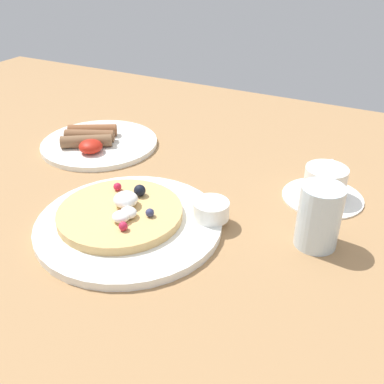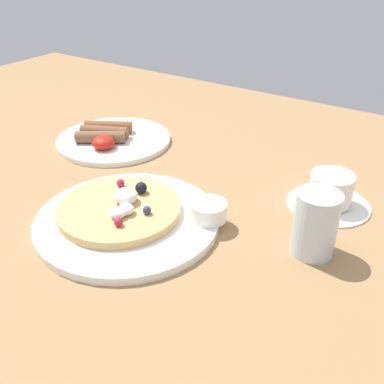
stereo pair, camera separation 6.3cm
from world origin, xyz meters
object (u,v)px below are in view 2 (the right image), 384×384
at_px(syrup_ramekin, 209,211).
at_px(water_glass, 315,224).
at_px(breakfast_plate, 114,140).
at_px(coffee_saucer, 328,204).
at_px(pancake_plate, 128,220).
at_px(coffee_cup, 331,188).

bearing_deg(syrup_ramekin, water_glass, 9.16).
height_order(breakfast_plate, coffee_saucer, breakfast_plate).
bearing_deg(pancake_plate, breakfast_plate, 135.86).
relative_size(syrup_ramekin, coffee_cup, 0.57).
distance_m(pancake_plate, water_glass, 0.29).
relative_size(pancake_plate, coffee_saucer, 2.09).
xyz_separation_m(breakfast_plate, coffee_saucer, (0.48, 0.00, -0.00)).
relative_size(pancake_plate, syrup_ramekin, 5.10).
relative_size(syrup_ramekin, water_glass, 0.59).
relative_size(breakfast_plate, coffee_saucer, 1.78).
bearing_deg(coffee_cup, coffee_saucer, -87.42).
bearing_deg(coffee_cup, syrup_ramekin, -130.14).
relative_size(breakfast_plate, coffee_cup, 2.46).
xyz_separation_m(coffee_cup, water_glass, (0.02, -0.14, 0.02)).
bearing_deg(syrup_ramekin, coffee_saucer, 49.55).
distance_m(pancake_plate, syrup_ramekin, 0.13).
height_order(pancake_plate, water_glass, water_glass).
distance_m(syrup_ramekin, coffee_saucer, 0.22).
bearing_deg(water_glass, coffee_saucer, 98.60).
bearing_deg(breakfast_plate, syrup_ramekin, -24.75).
bearing_deg(water_glass, breakfast_plate, 165.25).
bearing_deg(pancake_plate, coffee_cup, 43.07).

